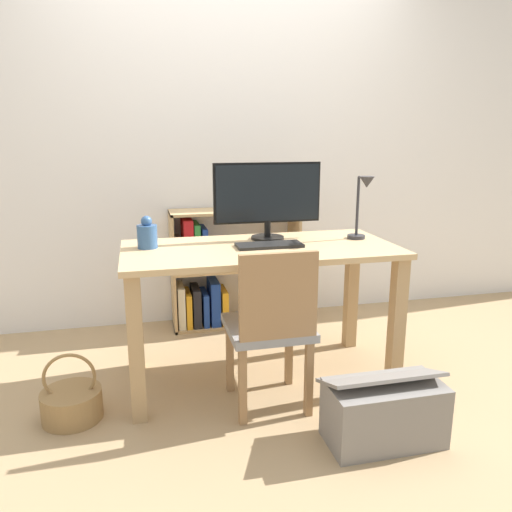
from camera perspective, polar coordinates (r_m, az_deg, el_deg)
ground_plane at (r=2.89m, az=0.47°, el=-13.62°), size 10.00×10.00×0.00m
wall_back at (r=3.57m, az=-3.56°, el=13.29°), size 8.00×0.05×2.60m
desk at (r=2.66m, az=0.50°, el=-1.79°), size 1.44×0.69×0.75m
monitor at (r=2.78m, az=1.33°, el=6.88°), size 0.61×0.19×0.43m
keyboard at (r=2.63m, az=1.53°, el=1.25°), size 0.35×0.14×0.02m
vase at (r=2.64m, az=-12.34°, el=2.39°), size 0.10×0.10×0.17m
desk_lamp at (r=2.80m, az=12.06°, el=6.09°), size 0.10×0.19×0.36m
chair at (r=2.40m, az=1.74°, el=-7.78°), size 0.40×0.40×0.83m
bookshelf at (r=3.51m, az=-4.99°, el=-2.22°), size 0.89×0.28×0.82m
basket at (r=2.63m, az=-20.31°, el=-15.44°), size 0.28×0.28×0.34m
storage_box at (r=2.37m, az=14.41°, el=-16.77°), size 0.52×0.31×0.34m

